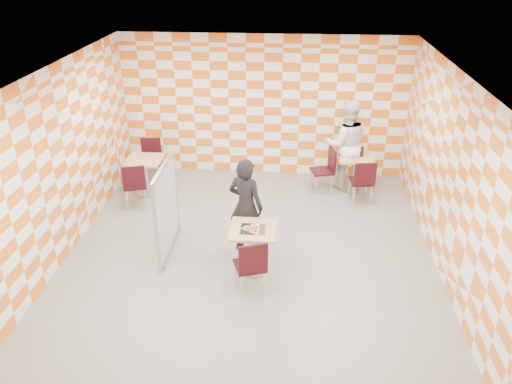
# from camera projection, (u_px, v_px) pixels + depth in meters

# --- Properties ---
(room_shell) EXTENTS (7.00, 7.00, 7.00)m
(room_shell) POSITION_uv_depth(u_px,v_px,m) (251.00, 162.00, 7.91)
(room_shell) COLOR gray
(room_shell) RESTS_ON ground
(main_table) EXTENTS (0.70, 0.70, 0.75)m
(main_table) POSITION_uv_depth(u_px,v_px,m) (253.00, 242.00, 7.65)
(main_table) COLOR #DDB277
(main_table) RESTS_ON ground
(second_table) EXTENTS (0.70, 0.70, 0.75)m
(second_table) POSITION_uv_depth(u_px,v_px,m) (355.00, 167.00, 10.16)
(second_table) COLOR #DDB277
(second_table) RESTS_ON ground
(empty_table) EXTENTS (0.70, 0.70, 0.75)m
(empty_table) POSITION_uv_depth(u_px,v_px,m) (145.00, 170.00, 10.05)
(empty_table) COLOR #DDB277
(empty_table) RESTS_ON ground
(chair_main_front) EXTENTS (0.54, 0.55, 0.92)m
(chair_main_front) POSITION_uv_depth(u_px,v_px,m) (251.00, 264.00, 7.08)
(chair_main_front) COLOR black
(chair_main_front) RESTS_ON ground
(chair_second_front) EXTENTS (0.49, 0.49, 0.92)m
(chair_second_front) POSITION_uv_depth(u_px,v_px,m) (363.00, 179.00, 9.58)
(chair_second_front) COLOR black
(chair_second_front) RESTS_ON ground
(chair_second_side) EXTENTS (0.52, 0.52, 0.92)m
(chair_second_side) POSITION_uv_depth(u_px,v_px,m) (327.00, 167.00, 10.11)
(chair_second_side) COLOR black
(chair_second_side) RESTS_ON ground
(chair_empty_near) EXTENTS (0.53, 0.54, 0.92)m
(chair_empty_near) POSITION_uv_depth(u_px,v_px,m) (135.00, 183.00, 9.44)
(chair_empty_near) COLOR black
(chair_empty_near) RESTS_ON ground
(chair_empty_far) EXTENTS (0.47, 0.48, 0.92)m
(chair_empty_far) POSITION_uv_depth(u_px,v_px,m) (151.00, 156.00, 10.59)
(chair_empty_far) COLOR black
(chair_empty_far) RESTS_ON ground
(partition) EXTENTS (0.08, 1.38, 1.55)m
(partition) POSITION_uv_depth(u_px,v_px,m) (167.00, 208.00, 8.03)
(partition) COLOR white
(partition) RESTS_ON ground
(man_dark) EXTENTS (0.71, 0.59, 1.65)m
(man_dark) POSITION_uv_depth(u_px,v_px,m) (246.00, 206.00, 8.02)
(man_dark) COLOR black
(man_dark) RESTS_ON ground
(man_white) EXTENTS (0.97, 0.79, 1.86)m
(man_white) POSITION_uv_depth(u_px,v_px,m) (346.00, 144.00, 10.16)
(man_white) COLOR white
(man_white) RESTS_ON ground
(pizza_on_foil) EXTENTS (0.40, 0.40, 0.04)m
(pizza_on_foil) POSITION_uv_depth(u_px,v_px,m) (253.00, 228.00, 7.52)
(pizza_on_foil) COLOR silver
(pizza_on_foil) RESTS_ON main_table
(sport_bottle) EXTENTS (0.06, 0.06, 0.20)m
(sport_bottle) POSITION_uv_depth(u_px,v_px,m) (351.00, 152.00, 10.06)
(sport_bottle) COLOR white
(sport_bottle) RESTS_ON second_table
(soda_bottle) EXTENTS (0.07, 0.07, 0.23)m
(soda_bottle) POSITION_uv_depth(u_px,v_px,m) (362.00, 152.00, 10.01)
(soda_bottle) COLOR black
(soda_bottle) RESTS_ON second_table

